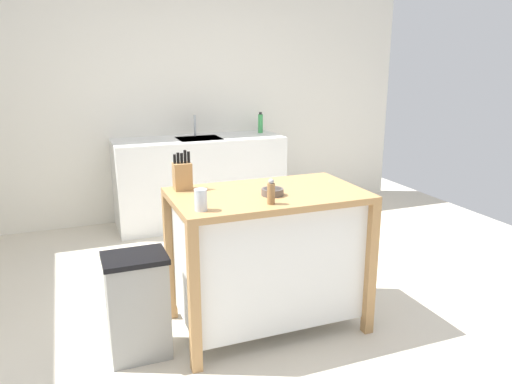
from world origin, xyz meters
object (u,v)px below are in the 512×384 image
at_px(kitchen_island, 267,253).
at_px(trash_bin, 138,306).
at_px(sink_faucet, 195,126).
at_px(bowl_ceramic_small, 272,192).
at_px(knife_block, 182,175).
at_px(drinking_cup, 201,200).
at_px(pepper_grinder, 271,192).
at_px(bottle_hand_soap, 260,123).

bearing_deg(kitchen_island, trash_bin, -177.03).
relative_size(trash_bin, sink_faucet, 2.86).
relative_size(bowl_ceramic_small, sink_faucet, 0.61).
height_order(bowl_ceramic_small, trash_bin, bowl_ceramic_small).
height_order(knife_block, trash_bin, knife_block).
height_order(knife_block, drinking_cup, knife_block).
distance_m(bowl_ceramic_small, trash_bin, 1.03).
bearing_deg(bowl_ceramic_small, sink_faucet, 86.38).
bearing_deg(trash_bin, knife_block, 39.24).
height_order(kitchen_island, pepper_grinder, pepper_grinder).
bearing_deg(bottle_hand_soap, pepper_grinder, -110.55).
bearing_deg(sink_faucet, trash_bin, -112.32).
bearing_deg(drinking_cup, trash_bin, 153.46).
distance_m(drinking_cup, bottle_hand_soap, 2.88).
height_order(drinking_cup, pepper_grinder, pepper_grinder).
bearing_deg(bowl_ceramic_small, trash_bin, 177.78).
height_order(kitchen_island, trash_bin, kitchen_island).
relative_size(knife_block, bowl_ceramic_small, 1.86).
xyz_separation_m(bowl_ceramic_small, pepper_grinder, (-0.08, -0.17, 0.05)).
distance_m(knife_block, drinking_cup, 0.47).
xyz_separation_m(trash_bin, bottle_hand_soap, (1.71, 2.36, 0.70)).
relative_size(sink_faucet, bottle_hand_soap, 0.97).
height_order(drinking_cup, bottle_hand_soap, bottle_hand_soap).
bearing_deg(drinking_cup, bowl_ceramic_small, 16.53).
bearing_deg(pepper_grinder, trash_bin, 165.10).
distance_m(kitchen_island, sink_faucet, 2.42).
xyz_separation_m(knife_block, bowl_ceramic_small, (0.47, -0.33, -0.07)).
xyz_separation_m(drinking_cup, bottle_hand_soap, (1.36, 2.54, 0.05)).
bearing_deg(knife_block, kitchen_island, -27.92).
distance_m(kitchen_island, pepper_grinder, 0.53).
relative_size(bowl_ceramic_small, trash_bin, 0.21).
relative_size(bowl_ceramic_small, drinking_cup, 1.12).
distance_m(drinking_cup, trash_bin, 0.76).
height_order(knife_block, pepper_grinder, knife_block).
relative_size(knife_block, bottle_hand_soap, 1.10).
relative_size(pepper_grinder, bottle_hand_soap, 0.65).
bearing_deg(knife_block, trash_bin, -140.76).
distance_m(knife_block, pepper_grinder, 0.63).
xyz_separation_m(bowl_ceramic_small, drinking_cup, (-0.48, -0.14, 0.04)).
distance_m(trash_bin, sink_faucet, 2.69).
distance_m(bowl_ceramic_small, pepper_grinder, 0.19).
bearing_deg(trash_bin, pepper_grinder, -14.90).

